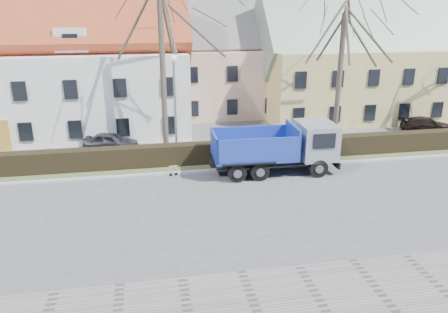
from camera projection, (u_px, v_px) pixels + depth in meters
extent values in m
plane|color=#4F4E51|center=(216.00, 205.00, 21.92)|extent=(120.00, 120.00, 0.00)
cube|color=#A0A09E|center=(204.00, 171.00, 26.17)|extent=(80.00, 0.30, 0.12)
cube|color=#475630|center=(200.00, 162.00, 27.66)|extent=(80.00, 3.00, 0.10)
cube|color=black|center=(201.00, 154.00, 27.28)|extent=(60.00, 0.90, 1.30)
imported|color=#2A2A31|center=(111.00, 142.00, 29.86)|extent=(3.97, 2.47, 1.26)
imported|color=black|center=(427.00, 125.00, 34.34)|extent=(4.27, 2.68, 1.15)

